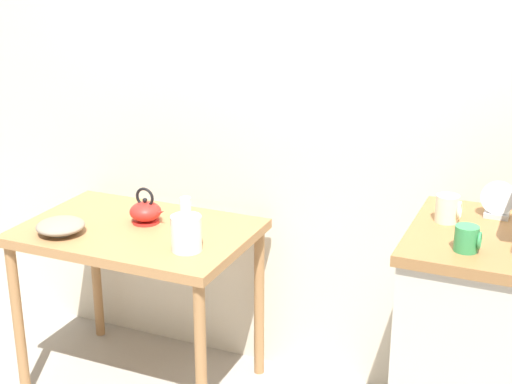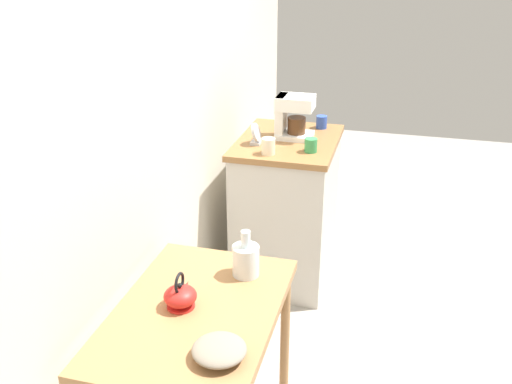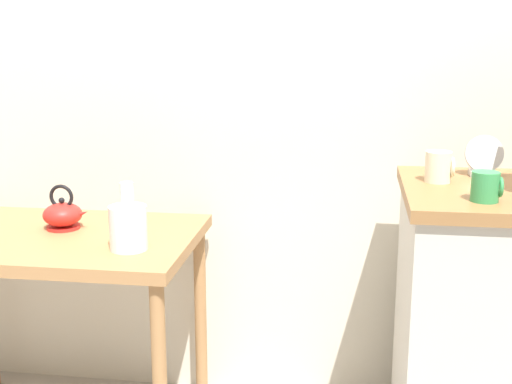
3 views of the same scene
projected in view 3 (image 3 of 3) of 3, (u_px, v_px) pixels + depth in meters
The scene contains 7 objects.
back_wall at pixel (315, 25), 2.39m from camera, with size 4.40×0.10×2.80m, color beige.
wooden_table at pixel (56, 259), 2.27m from camera, with size 0.93×0.63×0.73m.
teakettle at pixel (63, 215), 2.30m from camera, with size 0.16×0.13×0.15m.
glass_carafe_vase at pixel (128, 226), 2.08m from camera, with size 0.12×0.12×0.21m.
mug_tall_green at pixel (486, 187), 1.80m from camera, with size 0.08×0.07×0.08m.
mug_small_cream at pixel (439, 167), 2.03m from camera, with size 0.08×0.08×0.09m.
table_clock at pixel (484, 158), 2.12m from camera, with size 0.12×0.06×0.13m.
Camera 3 is at (0.24, -2.00, 1.38)m, focal length 48.04 mm.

